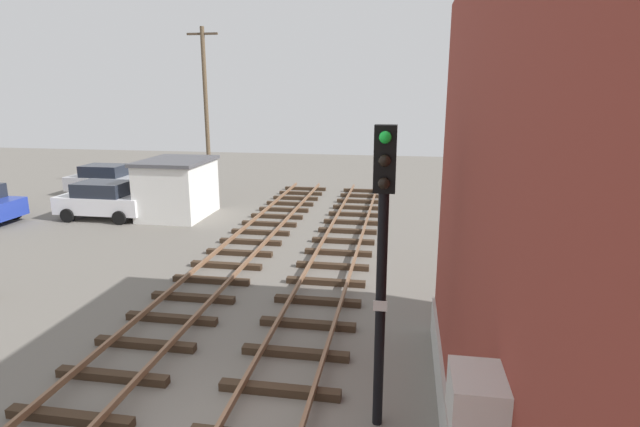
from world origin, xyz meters
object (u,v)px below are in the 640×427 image
Objects in this scene: parked_car_white at (103,200)px; parked_car_silver at (105,180)px; utility_pole_far at (206,109)px; signal_mast at (382,247)px; control_hut at (177,188)px.

parked_car_silver is at bearing 121.12° from parked_car_white.
utility_pole_far is at bearing 70.35° from parked_car_white.
signal_mast is 23.13m from utility_pole_far.
utility_pole_far reaches higher than signal_mast.
control_hut is at bearing 18.10° from parked_car_white.
control_hut is at bearing -32.48° from parked_car_silver.
parked_car_white is (-3.25, -1.06, -0.49)m from control_hut.
parked_car_silver is (-3.07, 5.08, 0.00)m from parked_car_white.
parked_car_silver is (-6.31, 4.02, -0.49)m from control_hut.
signal_mast is 1.29× the size of parked_car_white.
control_hut is at bearing 126.15° from signal_mast.
control_hut is 0.90× the size of parked_car_white.
utility_pole_far reaches higher than parked_car_silver.
signal_mast is at bearing -61.15° from utility_pole_far.
signal_mast reaches higher than control_hut.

